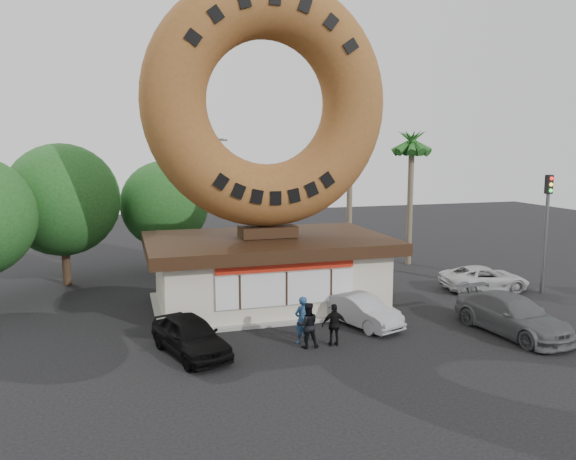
% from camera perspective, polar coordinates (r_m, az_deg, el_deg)
% --- Properties ---
extents(ground, '(90.00, 90.00, 0.00)m').
position_cam_1_polar(ground, '(21.51, 2.11, -11.87)').
color(ground, black).
rests_on(ground, ground).
extents(donut_shop, '(11.20, 7.20, 3.80)m').
position_cam_1_polar(donut_shop, '(26.52, -2.05, -3.95)').
color(donut_shop, beige).
rests_on(donut_shop, ground).
extents(giant_donut, '(11.25, 2.87, 11.25)m').
position_cam_1_polar(giant_donut, '(25.98, -2.16, 12.79)').
color(giant_donut, brown).
rests_on(giant_donut, donut_shop).
extents(tree_west, '(6.00, 6.00, 7.65)m').
position_cam_1_polar(tree_west, '(32.33, -21.94, 2.86)').
color(tree_west, '#473321').
rests_on(tree_west, ground).
extents(tree_mid, '(5.20, 5.20, 6.63)m').
position_cam_1_polar(tree_mid, '(34.34, -12.41, 2.53)').
color(tree_mid, '#473321').
rests_on(tree_mid, ground).
extents(palm_near, '(2.60, 2.60, 9.75)m').
position_cam_1_polar(palm_near, '(35.93, 6.37, 9.95)').
color(palm_near, '#726651').
rests_on(palm_near, ground).
extents(palm_far, '(2.60, 2.60, 8.75)m').
position_cam_1_polar(palm_far, '(36.11, 12.47, 8.32)').
color(palm_far, '#726651').
rests_on(palm_far, ground).
extents(street_lamp, '(2.11, 0.20, 8.00)m').
position_cam_1_polar(street_lamp, '(35.51, -9.10, 3.57)').
color(street_lamp, '#59595E').
rests_on(street_lamp, ground).
extents(traffic_signal, '(0.30, 0.38, 6.07)m').
position_cam_1_polar(traffic_signal, '(31.09, 24.79, 1.05)').
color(traffic_signal, '#59595E').
rests_on(traffic_signal, ground).
extents(person_left, '(0.77, 0.64, 1.83)m').
position_cam_1_polar(person_left, '(21.74, 1.43, -9.10)').
color(person_left, navy).
rests_on(person_left, ground).
extents(person_center, '(0.92, 0.76, 1.73)m').
position_cam_1_polar(person_center, '(21.28, 2.00, -9.63)').
color(person_center, black).
rests_on(person_center, ground).
extents(person_right, '(1.01, 0.56, 1.62)m').
position_cam_1_polar(person_right, '(21.53, 4.74, -9.58)').
color(person_right, black).
rests_on(person_right, ground).
extents(car_black, '(2.88, 4.49, 1.42)m').
position_cam_1_polar(car_black, '(20.93, -9.88, -10.52)').
color(car_black, black).
rests_on(car_black, ground).
extents(car_silver, '(2.59, 4.12, 1.28)m').
position_cam_1_polar(car_silver, '(24.02, 7.43, -8.12)').
color(car_silver, '#95969A').
rests_on(car_silver, ground).
extents(car_grey, '(2.79, 5.48, 1.52)m').
position_cam_1_polar(car_grey, '(24.54, 21.86, -8.03)').
color(car_grey, '#585B5D').
rests_on(car_grey, ground).
extents(car_white, '(4.81, 2.77, 1.26)m').
position_cam_1_polar(car_white, '(31.22, 19.32, -4.66)').
color(car_white, '#BABABA').
rests_on(car_white, ground).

